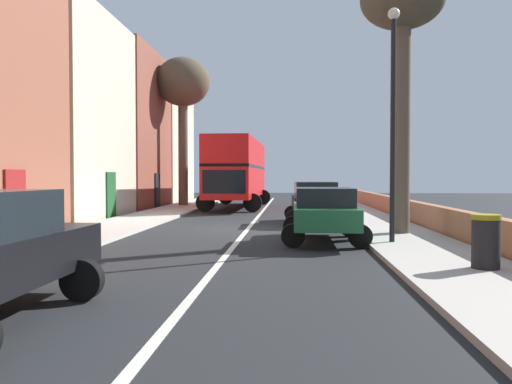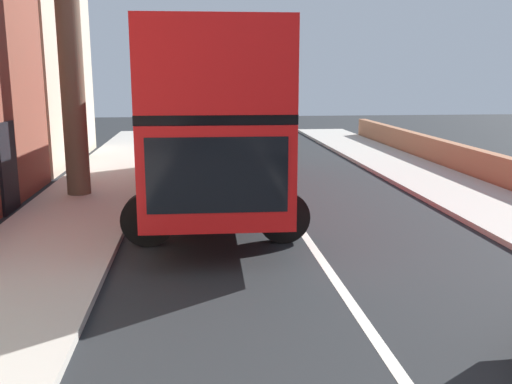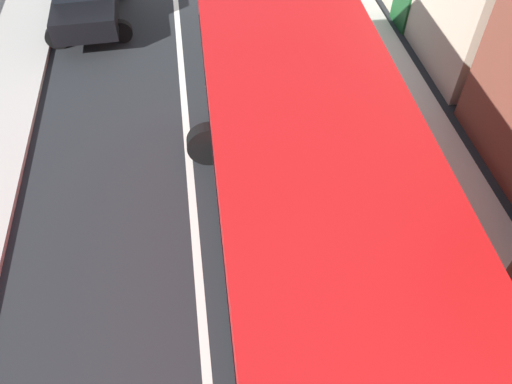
{
  "view_description": "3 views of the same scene",
  "coord_description": "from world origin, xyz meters",
  "views": [
    {
      "loc": [
        1.55,
        -18.47,
        1.89
      ],
      "look_at": [
        -0.22,
        7.64,
        1.11
      ],
      "focal_mm": 36.16,
      "sensor_mm": 36.0,
      "label": 1
    },
    {
      "loc": [
        -2.13,
        -1.37,
        3.16
      ],
      "look_at": [
        -1.19,
        7.39,
        1.32
      ],
      "focal_mm": 39.39,
      "sensor_mm": 36.0,
      "label": 2
    },
    {
      "loc": [
        -0.31,
        17.01,
        7.93
      ],
      "look_at": [
        -1.14,
        11.39,
        1.56
      ],
      "focal_mm": 35.5,
      "sensor_mm": 36.0,
      "label": 3
    }
  ],
  "objects": [
    {
      "name": "boundary_wall_right",
      "position": [
        6.45,
        0.0,
        0.46
      ],
      "size": [
        0.36,
        54.0,
        0.92
      ],
      "primitive_type": "cube",
      "color": "#9E6647",
      "rests_on": "ground"
    },
    {
      "name": "lamppost_right",
      "position": [
        4.3,
        -4.28,
        3.81
      ],
      "size": [
        0.32,
        0.32,
        6.31
      ],
      "color": "black",
      "rests_on": "sidewalk_right"
    },
    {
      "name": "road_centre_line",
      "position": [
        0.0,
        0.0,
        0.0
      ],
      "size": [
        0.16,
        54.0,
        0.01
      ],
      "primitive_type": "cube",
      "color": "silver",
      "rests_on": "ground"
    },
    {
      "name": "street_tree_right_1",
      "position": [
        5.01,
        -1.99,
        6.91
      ],
      "size": [
        2.62,
        2.62,
        8.23
      ],
      "color": "brown",
      "rests_on": "sidewalk_right"
    },
    {
      "name": "litter_bin_right",
      "position": [
        5.3,
        -8.31,
        0.65
      ],
      "size": [
        0.55,
        0.55,
        1.04
      ],
      "color": "black",
      "rests_on": "sidewalk_right"
    },
    {
      "name": "parked_car_black_right_4",
      "position": [
        2.5,
        2.37,
        0.95
      ],
      "size": [
        2.47,
        4.28,
        1.68
      ],
      "color": "black",
      "rests_on": "ground"
    },
    {
      "name": "street_tree_left_0",
      "position": [
        -5.18,
        13.35,
        7.52
      ],
      "size": [
        3.36,
        3.36,
        9.19
      ],
      "color": "brown",
      "rests_on": "sidewalk_left"
    },
    {
      "name": "sidewalk_right",
      "position": [
        4.9,
        0.0,
        0.06
      ],
      "size": [
        2.6,
        60.0,
        0.12
      ],
      "primitive_type": "cube",
      "color": "#B2ADA3",
      "rests_on": "ground"
    },
    {
      "name": "sidewalk_left",
      "position": [
        -4.9,
        0.0,
        0.06
      ],
      "size": [
        2.6,
        60.0,
        0.12
      ],
      "primitive_type": "cube",
      "color": "#B2ADA3",
      "rests_on": "ground"
    },
    {
      "name": "ground_plane",
      "position": [
        0.0,
        0.0,
        0.0
      ],
      "size": [
        84.0,
        84.0,
        0.0
      ],
      "primitive_type": "plane",
      "color": "black"
    },
    {
      "name": "double_decker_bus",
      "position": [
        -1.7,
        12.74,
        2.36
      ],
      "size": [
        3.71,
        11.2,
        4.06
      ],
      "color": "red",
      "rests_on": "ground"
    },
    {
      "name": "parked_car_green_right_0",
      "position": [
        2.5,
        -3.47,
        0.91
      ],
      "size": [
        2.42,
        4.4,
        1.57
      ],
      "color": "#1E6038",
      "rests_on": "ground"
    },
    {
      "name": "terraced_houses_left",
      "position": [
        -8.5,
        -0.45,
        4.59
      ],
      "size": [
        4.07,
        47.68,
        10.55
      ],
      "color": "brown",
      "rests_on": "ground"
    }
  ]
}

